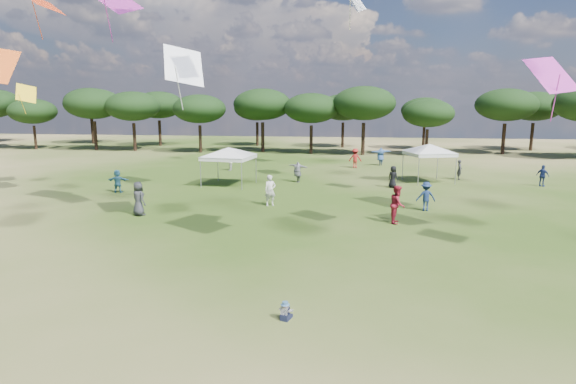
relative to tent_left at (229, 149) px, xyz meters
name	(u,v)px	position (x,y,z in m)	size (l,w,h in m)	color
ground	(258,365)	(6.66, -23.27, -2.61)	(140.00, 140.00, 0.00)	#324A16
tree_line	(356,105)	(9.05, 24.14, 2.81)	(108.78, 17.63, 7.77)	black
tent_left	(229,149)	(0.00, 0.00, 0.00)	(6.46, 6.46, 3.04)	gray
tent_right	(430,146)	(14.39, 3.27, 0.12)	(5.87, 5.87, 3.16)	gray
toddler	(286,312)	(6.97, -20.87, -2.37)	(0.40, 0.44, 0.54)	black
festival_crowd	(330,173)	(7.20, 1.18, -1.78)	(29.99, 23.04, 1.91)	#16284E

